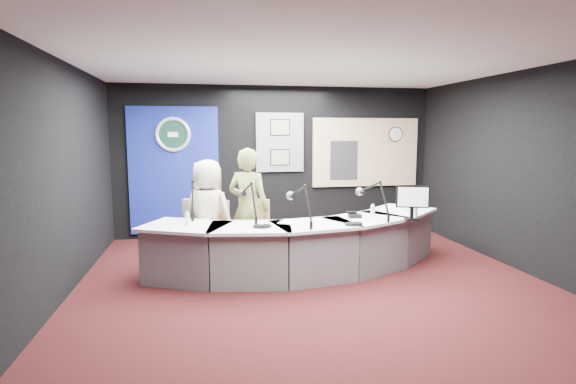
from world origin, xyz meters
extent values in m
plane|color=black|center=(0.00, 0.00, 0.00)|extent=(6.00, 6.00, 0.00)
cube|color=silver|center=(0.00, 0.00, 2.80)|extent=(6.00, 6.00, 0.02)
cube|color=black|center=(0.00, 3.00, 1.40)|extent=(6.00, 0.02, 2.80)
cube|color=black|center=(0.00, -3.00, 1.40)|extent=(6.00, 0.02, 2.80)
cube|color=black|center=(-3.00, 0.00, 1.40)|extent=(0.02, 6.00, 2.80)
cube|color=black|center=(3.00, 0.00, 1.40)|extent=(0.02, 6.00, 2.80)
cube|color=navy|center=(-1.90, 2.97, 1.25)|extent=(1.60, 0.05, 2.30)
torus|color=silver|center=(-1.90, 2.93, 1.90)|extent=(0.63, 0.07, 0.63)
cylinder|color=black|center=(-1.90, 2.94, 1.90)|extent=(0.48, 0.01, 0.48)
cube|color=slate|center=(0.05, 2.97, 1.75)|extent=(0.90, 0.04, 1.10)
cube|color=#7C705A|center=(0.05, 2.94, 2.03)|extent=(0.34, 0.02, 0.27)
cube|color=#7C705A|center=(0.05, 2.94, 1.47)|extent=(0.34, 0.02, 0.27)
cube|color=tan|center=(1.75, 2.97, 1.55)|extent=(2.12, 0.06, 1.32)
cube|color=#FFF0A1|center=(1.75, 2.96, 1.55)|extent=(2.00, 0.02, 1.20)
cube|color=black|center=(1.30, 2.94, 1.40)|extent=(0.55, 0.02, 0.75)
cylinder|color=white|center=(2.35, 2.94, 1.90)|extent=(0.28, 0.01, 0.28)
cube|color=gray|center=(-1.44, 1.19, 0.62)|extent=(0.50, 0.28, 0.70)
imported|color=beige|center=(-1.33, 0.96, 0.78)|extent=(0.91, 0.82, 1.57)
imported|color=olive|center=(-0.75, 0.98, 0.86)|extent=(0.75, 0.68, 1.72)
cube|color=black|center=(1.42, 0.23, 1.07)|extent=(0.40, 0.15, 0.28)
cube|color=black|center=(0.71, 0.53, 0.78)|extent=(0.21, 0.18, 0.05)
torus|color=black|center=(0.52, 0.03, 0.77)|extent=(0.23, 0.23, 0.04)
torus|color=black|center=(-0.66, 0.12, 0.77)|extent=(0.20, 0.20, 0.03)
cube|color=white|center=(-1.43, 0.66, 0.75)|extent=(0.24, 0.33, 0.00)
cube|color=white|center=(-0.27, 0.40, 0.75)|extent=(0.34, 0.38, 0.00)
camera|label=1|loc=(-1.36, -5.40, 1.95)|focal=28.00mm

